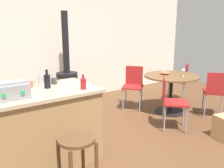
{
  "coord_description": "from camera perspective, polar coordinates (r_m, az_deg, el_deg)",
  "views": [
    {
      "loc": [
        -2.05,
        -2.33,
        1.67
      ],
      "look_at": [
        0.01,
        0.51,
        0.83
      ],
      "focal_mm": 38.13,
      "sensor_mm": 36.0,
      "label": 1
    }
  ],
  "objects": [
    {
      "name": "cup_0",
      "position": [
        3.23,
        -13.72,
        0.72
      ],
      "size": [
        0.11,
        0.08,
        0.08
      ],
      "color": "#383838",
      "rests_on": "kitchen_island"
    },
    {
      "name": "wood_stove",
      "position": [
        5.09,
        -10.65,
        0.05
      ],
      "size": [
        0.44,
        0.45,
        1.98
      ],
      "color": "black",
      "rests_on": "ground_plane"
    },
    {
      "name": "ground_plane",
      "position": [
        3.53,
        4.93,
        -14.82
      ],
      "size": [
        8.8,
        8.8,
        0.0
      ],
      "primitive_type": "plane",
      "color": "brown"
    },
    {
      "name": "folding_chair_left",
      "position": [
        4.03,
        13.96,
        -3.64
      ],
      "size": [
        0.57,
        0.57,
        0.86
      ],
      "color": "maroon",
      "rests_on": "ground_plane"
    },
    {
      "name": "dining_table",
      "position": [
        4.81,
        14.01,
        -0.01
      ],
      "size": [
        1.06,
        1.06,
        0.75
      ],
      "color": "black",
      "rests_on": "ground_plane"
    },
    {
      "name": "cup_2",
      "position": [
        3.12,
        -19.15,
        -0.08
      ],
      "size": [
        0.12,
        0.08,
        0.08
      ],
      "color": "#DB6651",
      "rests_on": "kitchen_island"
    },
    {
      "name": "wine_glass",
      "position": [
        4.75,
        16.73,
        3.1
      ],
      "size": [
        0.07,
        0.07,
        0.14
      ],
      "color": "silver",
      "rests_on": "dining_table"
    },
    {
      "name": "folding_chair_right",
      "position": [
        4.82,
        23.55,
        -1.41
      ],
      "size": [
        0.56,
        0.56,
        0.88
      ],
      "color": "maroon",
      "rests_on": "ground_plane"
    },
    {
      "name": "folding_chair_far",
      "position": [
        4.94,
        5.12,
        0.01
      ],
      "size": [
        0.56,
        0.56,
        0.88
      ],
      "color": "maroon",
      "rests_on": "ground_plane"
    },
    {
      "name": "serving_bowl",
      "position": [
        4.84,
        12.54,
        2.68
      ],
      "size": [
        0.18,
        0.18,
        0.07
      ],
      "primitive_type": "ellipsoid",
      "color": "#DB6651",
      "rests_on": "dining_table"
    },
    {
      "name": "bottle_2",
      "position": [
        3.19,
        -16.86,
        0.88
      ],
      "size": [
        0.06,
        0.06,
        0.18
      ],
      "color": "#B7B2AD",
      "rests_on": "kitchen_island"
    },
    {
      "name": "back_wall",
      "position": [
        5.43,
        -13.89,
        9.74
      ],
      "size": [
        8.0,
        0.1,
        2.7
      ],
      "primitive_type": "cube",
      "color": "silver",
      "rests_on": "ground_plane"
    },
    {
      "name": "wooden_stool",
      "position": [
        2.38,
        -8.35,
        -16.35
      ],
      "size": [
        0.35,
        0.35,
        0.66
      ],
      "color": "brown",
      "rests_on": "ground_plane"
    },
    {
      "name": "bottle_1",
      "position": [
        2.9,
        -6.9,
        0.13
      ],
      "size": [
        0.07,
        0.07,
        0.18
      ],
      "color": "maroon",
      "rests_on": "kitchen_island"
    },
    {
      "name": "bottle_4",
      "position": [
        3.03,
        -15.28,
        0.71
      ],
      "size": [
        0.08,
        0.08,
        0.23
      ],
      "color": "black",
      "rests_on": "kitchen_island"
    },
    {
      "name": "kitchen_island",
      "position": [
        3.11,
        -16.58,
        -9.8
      ],
      "size": [
        1.37,
        0.83,
        0.93
      ],
      "color": "#A37A4C",
      "rests_on": "ground_plane"
    },
    {
      "name": "toolbox",
      "position": [
        2.71,
        -23.26,
        -1.47
      ],
      "size": [
        0.36,
        0.27,
        0.18
      ],
      "color": "gray",
      "rests_on": "kitchen_island"
    },
    {
      "name": "folding_chair_near",
      "position": [
        5.65,
        16.15,
        1.18
      ],
      "size": [
        0.55,
        0.55,
        0.87
      ],
      "color": "maroon",
      "rests_on": "ground_plane"
    },
    {
      "name": "cup_1",
      "position": [
        3.09,
        -22.73,
        -0.41
      ],
      "size": [
        0.12,
        0.09,
        0.1
      ],
      "color": "#DB6651",
      "rests_on": "kitchen_island"
    }
  ]
}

